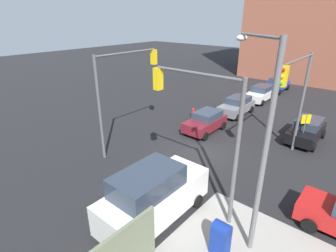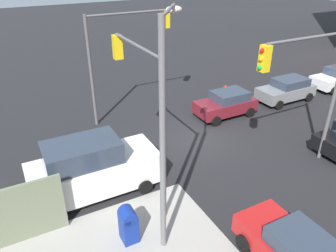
% 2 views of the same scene
% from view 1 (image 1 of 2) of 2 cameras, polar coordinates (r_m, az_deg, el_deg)
% --- Properties ---
extents(ground_plane, '(120.00, 120.00, 0.00)m').
position_cam_1_polar(ground_plane, '(17.78, 7.17, -5.88)').
color(ground_plane, black).
extents(traffic_signal_nw_corner, '(5.10, 0.36, 6.50)m').
position_cam_1_polar(traffic_signal_nw_corner, '(16.70, 26.14, 7.06)').
color(traffic_signal_nw_corner, '#59595B').
rests_on(traffic_signal_nw_corner, ground).
extents(traffic_signal_se_corner, '(5.22, 0.36, 6.50)m').
position_cam_1_polar(traffic_signal_se_corner, '(17.15, -9.72, 9.46)').
color(traffic_signal_se_corner, '#59595B').
rests_on(traffic_signal_se_corner, ground).
extents(traffic_signal_ne_corner, '(0.36, 4.52, 6.50)m').
position_cam_1_polar(traffic_signal_ne_corner, '(11.03, 7.48, 1.82)').
color(traffic_signal_ne_corner, '#59595B').
rests_on(traffic_signal_ne_corner, ground).
extents(street_lamp_corner, '(1.80, 2.21, 8.00)m').
position_cam_1_polar(street_lamp_corner, '(9.49, 19.54, -2.11)').
color(street_lamp_corner, slate).
rests_on(street_lamp_corner, ground).
extents(warning_sign_two_way, '(0.48, 0.48, 2.40)m').
position_cam_1_polar(warning_sign_two_way, '(20.15, 27.63, 0.24)').
color(warning_sign_two_way, '#4C4C4C').
rests_on(warning_sign_two_way, ground).
extents(mailbox_blue, '(0.56, 0.64, 1.43)m').
position_cam_1_polar(mailbox_blue, '(10.96, 11.41, -22.60)').
color(mailbox_blue, navy).
rests_on(mailbox_blue, ground).
extents(fire_hydrant, '(0.26, 0.26, 0.94)m').
position_cam_1_polar(fire_hydrant, '(23.51, 5.48, 2.84)').
color(fire_hydrant, red).
rests_on(fire_hydrant, ground).
extents(sedan_black, '(4.15, 2.02, 1.62)m').
position_cam_1_polar(sedan_black, '(21.53, 27.95, -0.77)').
color(sedan_black, black).
rests_on(sedan_black, ground).
extents(sedan_maroon, '(3.89, 2.02, 1.62)m').
position_cam_1_polar(sedan_maroon, '(20.76, 8.17, 0.98)').
color(sedan_maroon, maroon).
rests_on(sedan_maroon, ground).
extents(sedan_white, '(4.42, 2.02, 1.62)m').
position_cam_1_polar(sedan_white, '(29.96, 19.51, 6.75)').
color(sedan_white, white).
rests_on(sedan_white, ground).
extents(coupe_gray, '(4.16, 2.02, 1.62)m').
position_cam_1_polar(coupe_gray, '(25.08, 14.75, 4.33)').
color(coupe_gray, slate).
rests_on(coupe_gray, ground).
extents(coupe_blue, '(4.31, 2.02, 1.62)m').
position_cam_1_polar(coupe_blue, '(34.78, 22.67, 8.40)').
color(coupe_blue, '#1E389E').
rests_on(coupe_blue, ground).
extents(van_white_delivery, '(5.40, 2.32, 2.62)m').
position_cam_1_polar(van_white_delivery, '(11.81, -3.22, -14.83)').
color(van_white_delivery, white).
rests_on(van_white_delivery, ground).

